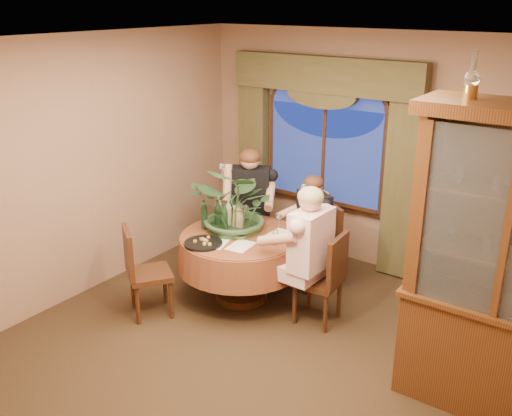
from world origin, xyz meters
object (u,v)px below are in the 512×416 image
Objects in this scene: stoneware_vase at (238,218)px; centerpiece_plant at (238,174)px; wine_bottle_4 at (218,214)px; person_scarf at (313,230)px; chair_right at (318,278)px; chair_back_right at (315,247)px; dining_table at (241,267)px; chair_back at (246,227)px; person_pink at (310,258)px; person_back at (251,208)px; olive_bowl at (240,236)px; oil_lamp_left at (473,74)px; chair_front_left at (150,272)px; wine_bottle_3 at (225,218)px; wine_bottle_1 at (229,214)px; wine_bottle_5 at (232,209)px; wine_bottle_0 at (219,210)px; wine_bottle_2 at (204,215)px; china_cabinet at (507,270)px.

centerpiece_plant reaches higher than stoneware_vase.
person_scarf is at bearing 46.58° from wine_bottle_4.
chair_right is 1.00× the size of chair_back_right.
chair_back_right reaches higher than dining_table.
wine_bottle_4 is at bearing -154.74° from centerpiece_plant.
chair_back is at bearing 59.56° from chair_right.
person_pink is 0.94m from person_scarf.
chair_back_right is at bearing 147.53° from person_back.
dining_table is 9.52× the size of olive_bowl.
oil_lamp_left is 0.35× the size of chair_front_left.
wine_bottle_3 is (-0.06, -0.16, 0.03)m from stoneware_vase.
wine_bottle_1 is 0.15m from wine_bottle_5.
wine_bottle_5 is (-1.16, 0.26, 0.18)m from person_pink.
dining_table is at bearing 90.00° from chair_front_left.
person_pink is at bearing -2.32° from dining_table.
person_pink is 4.44× the size of wine_bottle_0.
wine_bottle_2 is (-0.94, -0.80, 0.44)m from chair_back_right.
chair_back is at bearing 159.46° from oil_lamp_left.
dining_table is at bearing 90.00° from person_pink.
wine_bottle_5 reaches higher than chair_right.
dining_table is 4.18× the size of wine_bottle_4.
person_pink is 1.07m from wine_bottle_3.
stoneware_vase is at bearing 78.96° from chair_back_right.
wine_bottle_5 is (0.14, 0.31, 0.00)m from wine_bottle_2.
china_cabinet reaches higher than chair_back.
wine_bottle_4 is at bearing 69.64° from person_back.
person_pink is at bearing -6.45° from wine_bottle_0.
stoneware_vase is at bearing 33.69° from wine_bottle_2.
person_pink reaches higher than stoneware_vase.
centerpiece_plant is at bearing 80.39° from chair_back_right.
chair_right is 2.91× the size of wine_bottle_4.
centerpiece_plant is at bearing 11.56° from wine_bottle_1.
china_cabinet is at bearing -7.78° from centerpiece_plant.
olive_bowl is 0.44× the size of wine_bottle_5.
chair_back_right is at bearing 43.43° from stoneware_vase.
centerpiece_plant reaches higher than chair_right.
wine_bottle_4 is at bearing 70.22° from chair_back.
wine_bottle_0 is at bearing 125.07° from wine_bottle_4.
wine_bottle_1 is (-2.47, 0.36, -1.70)m from oil_lamp_left.
stoneware_vase is at bearing 2.21° from wine_bottle_0.
chair_right is 0.28m from person_pink.
olive_bowl is 0.44× the size of wine_bottle_0.
wine_bottle_3 is at bearing 83.20° from chair_back_right.
oil_lamp_left is at bearing -11.12° from wine_bottle_5.
wine_bottle_2 is at bearing 61.03° from chair_back.
chair_back is 0.83m from stoneware_vase.
wine_bottle_2 and wine_bottle_3 have the same top height.
olive_bowl is 0.27m from wine_bottle_3.
chair_back is 3.63× the size of stoneware_vase.
wine_bottle_2 reaches higher than chair_front_left.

